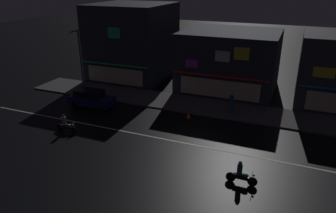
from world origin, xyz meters
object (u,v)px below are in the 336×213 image
Objects in this scene: pedestrian_on_sidewalk at (231,104)px; traffic_cone at (189,115)px; parked_car_near_kerb at (91,98)px; motorcycle_lead at (66,125)px; streetlamp_west at (79,53)px; motorcycle_following at (241,174)px.

pedestrian_on_sidewalk is 3.35× the size of traffic_cone.
parked_car_near_kerb is at bearing 112.22° from pedestrian_on_sidewalk.
pedestrian_on_sidewalk is at bearing -165.08° from parked_car_near_kerb.
motorcycle_lead is at bearing 134.53° from pedestrian_on_sidewalk.
streetlamp_west reaches higher than parked_car_near_kerb.
pedestrian_on_sidewalk is (17.23, -1.23, -2.89)m from streetlamp_west.
motorcycle_lead is 14.33m from motorcycle_following.
motorcycle_following is at bearing 169.09° from motorcycle_lead.
streetlamp_west is 11.34× the size of traffic_cone.
motorcycle_following is (14.24, -1.61, 0.00)m from motorcycle_lead.
streetlamp_west is 17.52m from pedestrian_on_sidewalk.
motorcycle_following is (20.03, -11.54, -3.25)m from streetlamp_west.
motorcycle_lead is (-11.44, -8.70, -0.36)m from pedestrian_on_sidewalk.
streetlamp_west is at bearing 165.88° from traffic_cone.
parked_car_near_kerb is at bearing -45.49° from streetlamp_west.
streetlamp_west is 7.14m from parked_car_near_kerb.
parked_car_near_kerb is 16.97m from motorcycle_following.
parked_car_near_kerb is (-12.69, -3.38, -0.12)m from pedestrian_on_sidewalk.
motorcycle_following is 10.05m from traffic_cone.
motorcycle_lead is (5.79, -9.93, -3.25)m from streetlamp_west.
motorcycle_following is (15.49, -6.92, -0.24)m from parked_car_near_kerb.
traffic_cone is at bearing -173.35° from parked_car_near_kerb.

